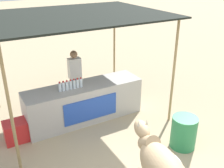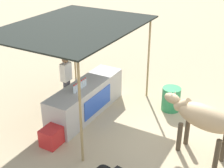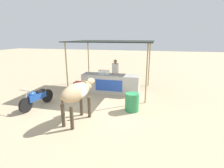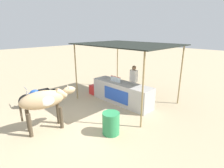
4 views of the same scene
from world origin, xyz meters
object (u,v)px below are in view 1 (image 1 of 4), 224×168
at_px(water_barrel, 184,132).
at_px(stall_counter, 84,102).
at_px(cooler_box, 18,131).
at_px(vendor_behind_counter, 75,79).

bearing_deg(water_barrel, stall_counter, 123.63).
height_order(cooler_box, water_barrel, water_barrel).
height_order(stall_counter, water_barrel, stall_counter).
bearing_deg(water_barrel, cooler_box, 146.98).
relative_size(stall_counter, cooler_box, 5.00).
bearing_deg(cooler_box, stall_counter, 3.25).
bearing_deg(water_barrel, vendor_behind_counter, 114.92).
height_order(stall_counter, vendor_behind_counter, vendor_behind_counter).
relative_size(stall_counter, water_barrel, 4.10).
bearing_deg(stall_counter, cooler_box, -176.75).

